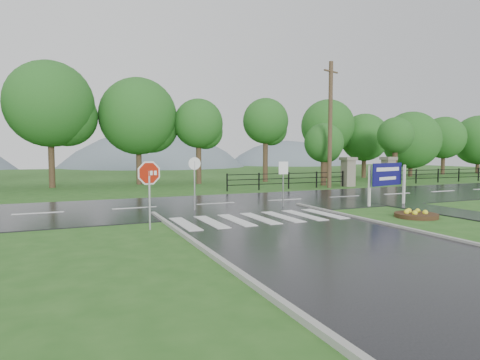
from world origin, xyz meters
name	(u,v)px	position (x,y,z in m)	size (l,w,h in m)	color
ground	(340,248)	(0.00, 0.00, 0.00)	(120.00, 120.00, 0.00)	#2A5C1E
main_road	(216,204)	(0.00, 10.00, 0.00)	(90.00, 8.00, 0.04)	black
walkway	(439,211)	(8.50, 4.00, 0.00)	(2.20, 11.00, 0.04)	#242427
crosswalk	(260,218)	(0.00, 5.00, 0.06)	(6.50, 2.80, 0.02)	silver
curb_left	(314,330)	(-3.55, -4.00, 0.00)	(0.15, 24.00, 0.12)	#A3A39B
pillar_west	(348,171)	(13.00, 16.00, 1.18)	(1.00, 1.00, 2.24)	gray
pillar_east	(388,170)	(17.00, 16.00, 1.18)	(1.00, 1.00, 2.24)	gray
fence_west	(289,179)	(7.75, 16.00, 0.72)	(9.58, 0.08, 1.20)	black
fence_east	(478,173)	(27.75, 16.00, 0.74)	(20.58, 0.08, 1.20)	black
hills	(131,252)	(3.49, 65.00, -15.54)	(102.00, 48.00, 48.00)	slate
treeline	(169,184)	(1.00, 24.00, 0.00)	(83.20, 5.20, 10.00)	#1D5A1B
stop_sign	(149,179)	(-4.31, 4.68, 1.74)	(1.08, 0.25, 2.48)	#939399
estate_billboard	(387,176)	(7.55, 6.20, 1.44)	(2.34, 0.64, 2.10)	silver
flower_bed	(416,214)	(6.03, 2.98, 0.12)	(1.68, 1.68, 0.34)	#332111
reg_sign_small	(283,175)	(2.55, 7.66, 1.54)	(0.49, 0.06, 2.18)	#939399
reg_sign_round	(195,178)	(-1.65, 8.19, 1.51)	(0.56, 0.07, 2.41)	#939399
utility_pole_east	(330,124)	(10.90, 15.50, 4.66)	(1.57, 0.63, 9.17)	#473523
entrance_tree_left	(324,143)	(11.80, 17.50, 3.33)	(3.09, 3.09, 4.91)	#3D2B1C
entrance_tree_right	(395,136)	(19.14, 17.50, 4.03)	(3.05, 3.05, 5.62)	#3D2B1C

